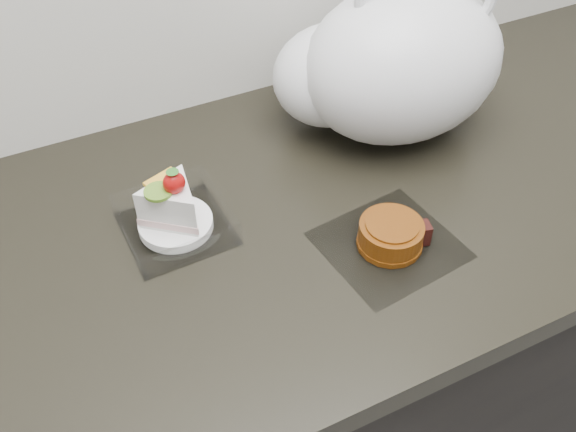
# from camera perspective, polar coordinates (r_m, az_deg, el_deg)

# --- Properties ---
(counter) EXTENTS (2.04, 0.64, 0.90)m
(counter) POSITION_cam_1_polar(r_m,az_deg,el_deg) (1.28, 0.00, -14.15)
(counter) COLOR black
(counter) RESTS_ON ground
(cake_tray) EXTENTS (0.15, 0.15, 0.11)m
(cake_tray) POSITION_cam_1_polar(r_m,az_deg,el_deg) (0.90, -10.09, 0.17)
(cake_tray) COLOR white
(cake_tray) RESTS_ON counter
(mooncake_wrap) EXTENTS (0.19, 0.18, 0.04)m
(mooncake_wrap) POSITION_cam_1_polar(r_m,az_deg,el_deg) (0.88, 9.18, -1.81)
(mooncake_wrap) COLOR white
(mooncake_wrap) RESTS_ON counter
(plastic_bag) EXTENTS (0.41, 0.35, 0.30)m
(plastic_bag) POSITION_cam_1_polar(r_m,az_deg,el_deg) (1.03, 8.93, 13.18)
(plastic_bag) COLOR silver
(plastic_bag) RESTS_ON counter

